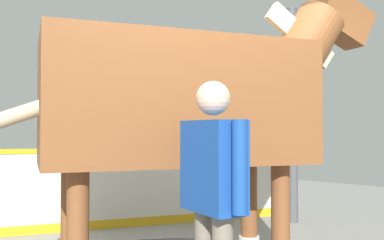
{
  "coord_description": "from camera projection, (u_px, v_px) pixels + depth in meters",
  "views": [
    {
      "loc": [
        -2.35,
        2.61,
        1.31
      ],
      "look_at": [
        -0.2,
        0.18,
        1.39
      ],
      "focal_mm": 41.15,
      "sensor_mm": 36.0,
      "label": 1
    }
  ],
  "objects": [
    {
      "name": "horse",
      "position": [
        189.0,
        104.0,
        3.77
      ],
      "size": [
        2.05,
        3.27,
        2.69
      ],
      "rotation": [
        0.0,
        0.0,
        -2.06
      ],
      "color": "brown",
      "rests_on": "ground"
    },
    {
      "name": "handler",
      "position": [
        213.0,
        191.0,
        2.75
      ],
      "size": [
        0.63,
        0.36,
        1.62
      ],
      "rotation": [
        0.0,
        0.0,
        1.23
      ],
      "color": "black",
      "rests_on": "ground"
    },
    {
      "name": "roof_post_near",
      "position": [
        292.0,
        115.0,
        6.33
      ],
      "size": [
        0.16,
        0.16,
        3.08
      ],
      "primitive_type": "cylinder",
      "color": "#4C4C51",
      "rests_on": "ground"
    },
    {
      "name": "barrier_wall",
      "position": [
        120.0,
        190.0,
        5.96
      ],
      "size": [
        2.49,
        4.6,
        1.08
      ],
      "color": "silver",
      "rests_on": "ground"
    }
  ]
}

